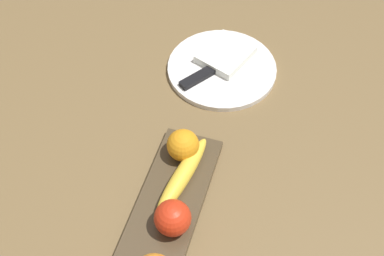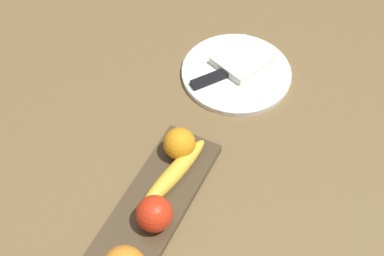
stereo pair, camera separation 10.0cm
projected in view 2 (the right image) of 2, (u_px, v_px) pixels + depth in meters
The scene contains 8 objects.
ground_plane at pixel (144, 224), 0.92m from camera, with size 2.40×2.40×0.00m, color brown.
fruit_tray at pixel (138, 226), 0.91m from camera, with size 0.45×0.12×0.02m, color #493A27.
apple at pixel (154, 214), 0.88m from camera, with size 0.07×0.07×0.07m, color red.
banana at pixel (173, 174), 0.95m from camera, with size 0.20×0.03×0.03m, color yellow.
orange_near_banana at pixel (179, 144), 0.97m from camera, with size 0.06×0.06×0.06m, color orange.
dinner_plate at pixel (234, 72), 1.15m from camera, with size 0.25×0.25×0.01m, color white.
folded_napkin at pixel (240, 59), 1.16m from camera, with size 0.12×0.10×0.02m, color white.
knife at pixel (216, 77), 1.13m from camera, with size 0.16×0.12×0.01m.
Camera 2 is at (-0.34, -0.27, 0.84)m, focal length 46.64 mm.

